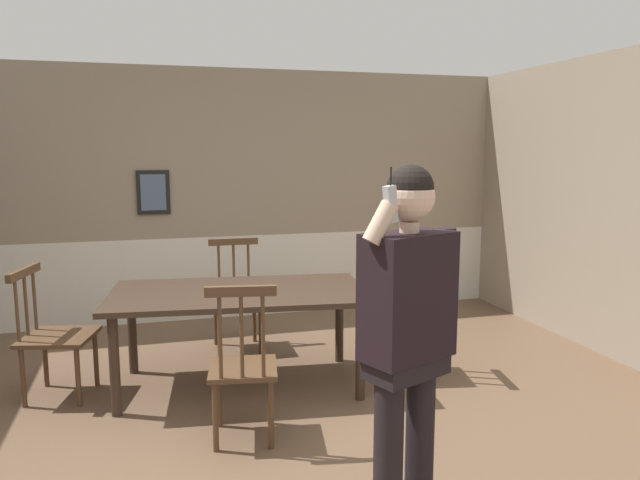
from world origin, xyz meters
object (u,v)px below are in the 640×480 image
dining_table (239,301)px  person_figure (408,321)px  chair_near_window (53,334)px  chair_by_doorway (410,318)px  chair_at_table_head (236,298)px  chair_opposite_corner (243,366)px

dining_table → person_figure: person_figure is taller
chair_near_window → chair_by_doorway: size_ratio=1.00×
dining_table → chair_by_doorway: bearing=-6.6°
person_figure → chair_at_table_head: bearing=-103.8°
chair_by_doorway → chair_at_table_head: size_ratio=0.97×
chair_at_table_head → person_figure: size_ratio=0.57×
chair_opposite_corner → person_figure: bearing=-48.8°
chair_near_window → person_figure: size_ratio=0.55×
chair_at_table_head → chair_opposite_corner: 1.78m
chair_opposite_corner → person_figure: person_figure is taller
chair_opposite_corner → person_figure: (0.63, -1.02, 0.53)m
chair_by_doorway → person_figure: (-0.80, -1.75, 0.54)m
dining_table → chair_at_table_head: 0.91m
chair_near_window → chair_opposite_corner: bearing=63.0°
dining_table → chair_at_table_head: chair_at_table_head is taller
chair_opposite_corner → dining_table: bearing=92.9°
chair_by_doorway → person_figure: person_figure is taller
chair_by_doorway → person_figure: bearing=166.3°
chair_by_doorway → chair_opposite_corner: (-1.43, -0.73, 0.01)m
chair_by_doorway → chair_opposite_corner: size_ratio=0.94×
chair_by_doorway → dining_table: bearing=94.2°
chair_near_window → chair_by_doorway: bearing=96.7°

